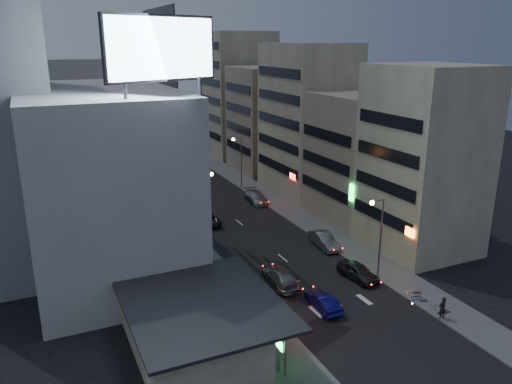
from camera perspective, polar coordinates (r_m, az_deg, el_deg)
ground at (r=43.42m, az=11.95°, el=-14.36°), size 180.00×180.00×0.00m
sidewalk_left at (r=65.08m, az=-9.83°, el=-3.30°), size 4.00×120.00×0.12m
sidewalk_right at (r=70.52m, az=2.80°, el=-1.47°), size 4.00×120.00×0.12m
food_court at (r=38.40m, az=-7.36°, el=-15.14°), size 11.00×13.00×3.88m
white_building at (r=51.40m, az=-17.07°, el=1.19°), size 14.00×24.00×18.00m
shophouse_near at (r=56.41m, az=18.60°, el=3.46°), size 10.00×11.00×20.00m
shophouse_mid at (r=65.73m, az=11.97°, el=4.00°), size 11.00×12.00×16.00m
shophouse_far at (r=75.55m, az=5.93°, el=8.24°), size 10.00×14.00×22.00m
far_left_a at (r=75.67m, az=-18.76°, el=6.69°), size 11.00×10.00×20.00m
far_left_b at (r=88.81m, az=-19.91°, el=6.33°), size 12.00×10.00×15.00m
far_right_a at (r=89.16m, az=1.24°, el=8.35°), size 11.00×12.00×18.00m
far_right_b at (r=101.66m, az=-2.00°, el=11.10°), size 12.00×12.00×24.00m
billboard at (r=40.54m, az=-10.72°, el=15.77°), size 9.52×3.75×6.20m
street_lamp_right_near at (r=48.68m, az=13.78°, el=-3.92°), size 1.60×0.44×8.02m
street_lamp_left at (r=56.66m, az=-5.92°, el=-0.54°), size 1.60×0.44×8.02m
street_lamp_right_far at (r=76.98m, az=-1.97°, el=4.21°), size 1.60×0.44×8.02m
parked_car_right_near at (r=49.98m, az=11.58°, el=-8.89°), size 2.47×4.93×1.61m
parked_car_right_mid at (r=56.73m, az=7.79°, el=-5.48°), size 2.07×5.04×1.62m
parked_car_left at (r=63.38m, az=-5.63°, el=-3.05°), size 2.43×5.22×1.45m
parked_car_right_far at (r=71.45m, az=0.04°, el=-0.58°), size 2.67×5.65×1.59m
road_car_blue at (r=44.37m, az=7.66°, el=-12.32°), size 1.71×4.43×1.44m
road_car_silver at (r=48.01m, az=2.84°, el=-9.68°), size 2.62×5.65×1.60m
person at (r=45.07m, az=20.54°, el=-12.29°), size 0.73×0.49×1.96m
scooter_black_a at (r=46.72m, az=20.96°, el=-11.84°), size 0.80×1.88×1.12m
scooter_silver_a at (r=47.52m, az=20.52°, el=-11.33°), size 0.84×1.80×1.06m
scooter_blue at (r=47.86m, az=18.93°, el=-10.82°), size 1.47×2.14×1.25m
scooter_black_b at (r=48.37m, az=18.26°, el=-10.63°), size 0.77×1.65×0.97m
scooter_silver_b at (r=49.10m, az=18.22°, el=-10.03°), size 1.35×2.10×1.22m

